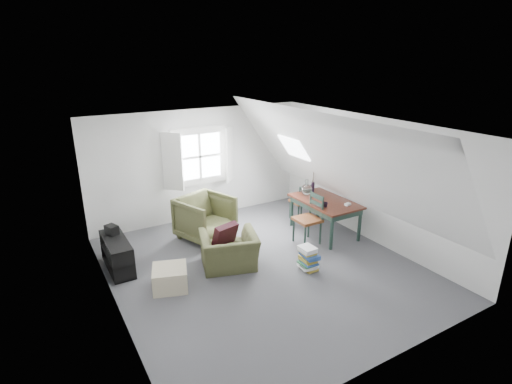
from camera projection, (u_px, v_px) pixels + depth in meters
floor at (263, 267)px, 7.14m from camera, size 5.50×5.50×0.00m
ceiling at (264, 128)px, 6.32m from camera, size 5.50×5.50×0.00m
wall_back at (199, 165)px, 8.97m from camera, size 5.00×0.00×5.00m
wall_front at (390, 276)px, 4.49m from camera, size 5.00×0.00×5.00m
wall_left at (109, 234)px, 5.53m from camera, size 0.00×5.50×5.50m
wall_right at (370, 179)px, 7.93m from camera, size 0.00×5.50×5.50m
slope_left at (173, 187)px, 5.81m from camera, size 3.19×5.50×4.48m
slope_right at (335, 160)px, 7.30m from camera, size 3.19×5.50×4.48m
dormer_window at (200, 157)px, 8.84m from camera, size 1.71×0.35×1.30m
skylight at (294, 148)px, 8.37m from camera, size 0.35×0.75×0.47m
armchair_near at (229, 267)px, 7.16m from camera, size 1.18×1.10×0.63m
armchair_far at (206, 238)px, 8.28m from camera, size 1.24×1.26×0.90m
throw_pillow at (225, 236)px, 7.10m from camera, size 0.51×0.37×0.48m
ottoman at (170, 278)px, 6.45m from camera, size 0.69×0.69×0.36m
dining_table at (325, 205)px, 8.30m from camera, size 0.89×1.48×0.74m
demijohn at (306, 189)px, 8.52m from camera, size 0.24×0.24×0.34m
vase_twigs at (313, 187)px, 8.72m from camera, size 0.07×0.08×0.56m
cup at (325, 207)px, 7.90m from camera, size 0.12×0.12×0.09m
paper_box at (348, 204)px, 7.99m from camera, size 0.13×0.10×0.04m
dining_chair_far at (301, 201)px, 9.06m from camera, size 0.40×0.40×0.86m
dining_chair_near at (309, 218)px, 7.92m from camera, size 0.47×0.47×1.00m
media_shelf at (118, 256)px, 7.00m from camera, size 0.37×1.10×0.56m
electronics_box at (112, 230)px, 7.11m from camera, size 0.23×0.27×0.18m
magazine_stack at (308, 258)px, 7.00m from camera, size 0.32×0.38×0.43m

